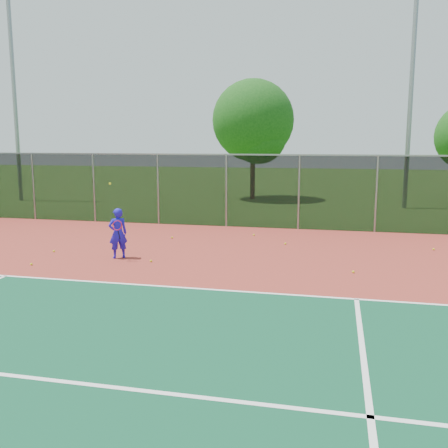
{
  "coord_description": "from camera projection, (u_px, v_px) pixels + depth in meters",
  "views": [
    {
      "loc": [
        1.46,
        -8.21,
        3.54
      ],
      "look_at": [
        -1.52,
        5.0,
        1.3
      ],
      "focal_mm": 40.0,
      "sensor_mm": 36.0,
      "label": 1
    }
  ],
  "objects": [
    {
      "name": "floodlight_nw",
      "position": [
        14.0,
        84.0,
        29.27
      ],
      "size": [
        0.9,
        0.4,
        12.27
      ],
      "color": "gray",
      "rests_on": "ground"
    },
    {
      "name": "practice_ball_3",
      "position": [
        353.0,
        272.0,
        13.51
      ],
      "size": [
        0.07,
        0.07,
        0.07
      ],
      "primitive_type": "sphere",
      "color": "yellow",
      "rests_on": "court_apron"
    },
    {
      "name": "practice_ball_0",
      "position": [
        151.0,
        261.0,
        14.74
      ],
      "size": [
        0.07,
        0.07,
        0.07
      ],
      "primitive_type": "sphere",
      "color": "yellow",
      "rests_on": "court_apron"
    },
    {
      "name": "tree_back_left",
      "position": [
        254.0,
        124.0,
        30.35
      ],
      "size": [
        4.98,
        4.98,
        7.32
      ],
      "color": "#3C2916",
      "rests_on": "ground"
    },
    {
      "name": "ground",
      "position": [
        246.0,
        345.0,
        8.79
      ],
      "size": [
        120.0,
        120.0,
        0.0
      ],
      "primitive_type": "plane",
      "color": "#32621C",
      "rests_on": "ground"
    },
    {
      "name": "court_lines",
      "position": [
        370.0,
        412.0,
        6.54
      ],
      "size": [
        22.1,
        13.05,
        0.0
      ],
      "color": "white",
      "rests_on": "court_apron"
    },
    {
      "name": "practice_ball_8",
      "position": [
        285.0,
        244.0,
        17.24
      ],
      "size": [
        0.07,
        0.07,
        0.07
      ],
      "primitive_type": "sphere",
      "color": "yellow",
      "rests_on": "court_apron"
    },
    {
      "name": "fence_back",
      "position": [
        299.0,
        191.0,
        20.09
      ],
      "size": [
        30.0,
        0.06,
        3.03
      ],
      "color": "black",
      "rests_on": "court_apron"
    },
    {
      "name": "practice_ball_4",
      "position": [
        31.0,
        264.0,
        14.36
      ],
      "size": [
        0.07,
        0.07,
        0.07
      ],
      "primitive_type": "sphere",
      "color": "yellow",
      "rests_on": "court_apron"
    },
    {
      "name": "court_apron",
      "position": [
        262.0,
        308.0,
        10.72
      ],
      "size": [
        30.0,
        20.0,
        0.02
      ],
      "primitive_type": "cube",
      "color": "#993227",
      "rests_on": "ground"
    },
    {
      "name": "practice_ball_7",
      "position": [
        172.0,
        237.0,
        18.35
      ],
      "size": [
        0.07,
        0.07,
        0.07
      ],
      "primitive_type": "sphere",
      "color": "yellow",
      "rests_on": "court_apron"
    },
    {
      "name": "floodlight_n",
      "position": [
        412.0,
        76.0,
        25.77
      ],
      "size": [
        0.9,
        0.4,
        12.27
      ],
      "color": "gray",
      "rests_on": "ground"
    },
    {
      "name": "tennis_player",
      "position": [
        118.0,
        233.0,
        15.15
      ],
      "size": [
        0.67,
        0.73,
        2.31
      ],
      "color": "#1E16D1",
      "rests_on": "court_apron"
    },
    {
      "name": "practice_ball_2",
      "position": [
        254.0,
        235.0,
        18.87
      ],
      "size": [
        0.07,
        0.07,
        0.07
      ],
      "primitive_type": "sphere",
      "color": "yellow",
      "rests_on": "court_apron"
    },
    {
      "name": "practice_ball_6",
      "position": [
        434.0,
        249.0,
        16.35
      ],
      "size": [
        0.07,
        0.07,
        0.07
      ],
      "primitive_type": "sphere",
      "color": "yellow",
      "rests_on": "court_apron"
    },
    {
      "name": "practice_ball_5",
      "position": [
        54.0,
        251.0,
        16.07
      ],
      "size": [
        0.07,
        0.07,
        0.07
      ],
      "primitive_type": "sphere",
      "color": "yellow",
      "rests_on": "court_apron"
    }
  ]
}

